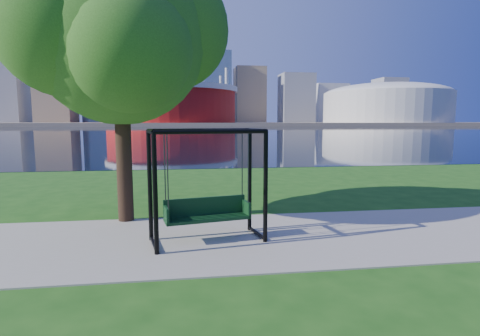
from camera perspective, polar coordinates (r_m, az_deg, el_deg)
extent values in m
plane|color=#1E5114|center=(8.89, -1.21, -9.83)|extent=(900.00, 900.00, 0.00)
cube|color=#9E937F|center=(8.41, -0.80, -10.71)|extent=(120.00, 4.00, 0.03)
cube|color=black|center=(110.48, -7.61, 5.67)|extent=(900.00, 180.00, 0.02)
cube|color=#937F60|center=(314.45, -7.97, 6.71)|extent=(900.00, 228.00, 2.00)
cylinder|color=maroon|center=(243.83, -10.34, 9.40)|extent=(80.00, 80.00, 22.00)
cylinder|color=silver|center=(244.42, -10.39, 11.63)|extent=(83.00, 83.00, 3.00)
cylinder|color=silver|center=(263.98, -2.93, 10.41)|extent=(2.00, 2.00, 32.00)
cylinder|color=silver|center=(266.21, -17.41, 10.07)|extent=(2.00, 2.00, 32.00)
cylinder|color=silver|center=(228.84, -18.96, 10.55)|extent=(2.00, 2.00, 32.00)
cylinder|color=silver|center=(226.24, -2.05, 10.97)|extent=(2.00, 2.00, 32.00)
cylinder|color=beige|center=(279.02, 21.33, 8.52)|extent=(84.00, 84.00, 20.00)
ellipsoid|color=beige|center=(279.47, 21.41, 10.37)|extent=(84.00, 84.00, 15.12)
cube|color=gray|center=(348.78, -32.20, 11.00)|extent=(28.00, 28.00, 62.00)
cube|color=#998466|center=(326.83, -26.49, 13.98)|extent=(26.00, 26.00, 88.00)
cube|color=slate|center=(343.72, -20.26, 14.49)|extent=(30.00, 24.00, 95.00)
cube|color=gray|center=(317.84, -15.51, 13.21)|extent=(24.00, 24.00, 72.00)
cube|color=silver|center=(345.81, -9.81, 13.51)|extent=(32.00, 28.00, 80.00)
cube|color=slate|center=(320.76, -3.49, 12.14)|extent=(22.00, 22.00, 58.00)
cube|color=#998466|center=(338.92, 1.46, 11.03)|extent=(26.00, 26.00, 48.00)
cube|color=gray|center=(338.01, 8.56, 10.45)|extent=(28.00, 24.00, 42.00)
cube|color=silver|center=(374.45, 13.40, 9.54)|extent=(30.00, 26.00, 36.00)
cube|color=gray|center=(377.96, 21.71, 9.52)|extent=(24.00, 24.00, 40.00)
cube|color=#998466|center=(411.43, 25.53, 8.53)|extent=(26.00, 26.00, 32.00)
cylinder|color=black|center=(7.32, -12.79, -4.04)|extent=(0.11, 0.11, 2.39)
cylinder|color=black|center=(7.91, 3.91, -3.06)|extent=(0.11, 0.11, 2.39)
cylinder|color=black|center=(8.23, -13.57, -2.84)|extent=(0.11, 0.11, 2.39)
cylinder|color=black|center=(8.76, 1.48, -2.05)|extent=(0.11, 0.11, 2.39)
cylinder|color=black|center=(7.40, -4.19, 5.56)|extent=(2.26, 0.55, 0.09)
cylinder|color=black|center=(8.31, -5.91, 5.70)|extent=(2.26, 0.55, 0.09)
cylinder|color=black|center=(7.65, -13.45, 5.43)|extent=(0.28, 0.94, 0.09)
cylinder|color=black|center=(8.05, -12.97, -11.22)|extent=(0.26, 0.93, 0.07)
cylinder|color=black|center=(8.22, 2.68, 5.72)|extent=(0.28, 0.94, 0.09)
cylinder|color=black|center=(8.59, 2.59, -9.86)|extent=(0.26, 0.93, 0.07)
cube|color=black|center=(8.12, -4.95, -7.68)|extent=(1.88, 0.82, 0.06)
cube|color=black|center=(8.26, -5.33, -5.80)|extent=(1.79, 0.41, 0.39)
cube|color=black|center=(7.92, -11.17, -7.09)|extent=(0.14, 0.47, 0.35)
cube|color=black|center=(8.34, 0.91, -6.22)|extent=(0.14, 0.47, 0.35)
cylinder|color=#323237|center=(7.56, -10.97, -0.65)|extent=(0.03, 0.03, 1.51)
cylinder|color=#323237|center=(7.99, 1.27, -0.11)|extent=(0.03, 0.03, 1.51)
cylinder|color=#323237|center=(7.94, -11.39, -0.29)|extent=(0.03, 0.03, 1.51)
cylinder|color=#323237|center=(8.35, 0.33, 0.21)|extent=(0.03, 0.03, 1.51)
cylinder|color=black|center=(10.01, -17.32, 3.21)|extent=(0.39, 0.39, 3.93)
sphere|color=#2D5B1A|center=(10.20, -17.90, 18.40)|extent=(4.29, 4.29, 4.29)
sphere|color=#2D5B1A|center=(10.68, -10.92, 20.03)|extent=(3.21, 3.21, 3.21)
sphere|color=#2D5B1A|center=(10.12, -24.65, 19.23)|extent=(3.39, 3.39, 3.39)
sphere|color=#2D5B1A|center=(9.11, -16.56, 16.99)|extent=(2.86, 2.86, 2.86)
sphere|color=#2D5B1A|center=(11.48, -19.90, 20.65)|extent=(3.04, 3.04, 3.04)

